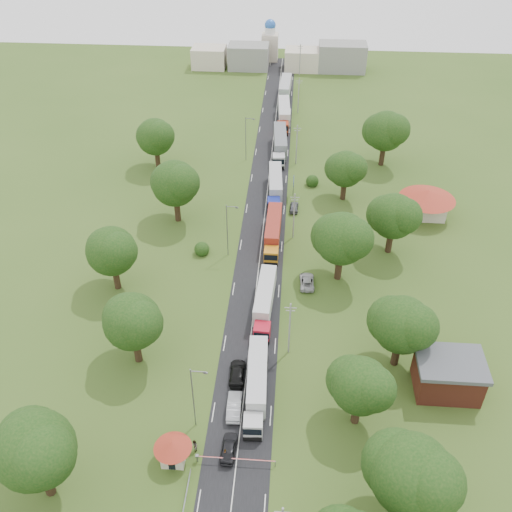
# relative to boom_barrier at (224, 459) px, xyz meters

# --- Properties ---
(ground) EXTENTS (260.00, 260.00, 0.00)m
(ground) POSITION_rel_boom_barrier_xyz_m (1.36, 25.00, -0.89)
(ground) COLOR #36521B
(ground) RESTS_ON ground
(road) EXTENTS (8.00, 200.00, 0.04)m
(road) POSITION_rel_boom_barrier_xyz_m (1.36, 45.00, -0.89)
(road) COLOR black
(road) RESTS_ON ground
(boom_barrier) EXTENTS (9.22, 0.35, 1.18)m
(boom_barrier) POSITION_rel_boom_barrier_xyz_m (0.00, 0.00, 0.00)
(boom_barrier) COLOR slate
(boom_barrier) RESTS_ON ground
(guard_booth) EXTENTS (4.40, 4.40, 3.45)m
(guard_booth) POSITION_rel_boom_barrier_xyz_m (-5.84, -0.00, 1.27)
(guard_booth) COLOR beige
(guard_booth) RESTS_ON ground
(info_sign) EXTENTS (0.12, 3.10, 4.10)m
(info_sign) POSITION_rel_boom_barrier_xyz_m (6.56, 60.00, 2.11)
(info_sign) COLOR slate
(info_sign) RESTS_ON ground
(pole_1) EXTENTS (1.60, 0.24, 9.00)m
(pole_1) POSITION_rel_boom_barrier_xyz_m (6.86, 18.00, 3.79)
(pole_1) COLOR gray
(pole_1) RESTS_ON ground
(pole_2) EXTENTS (1.60, 0.24, 9.00)m
(pole_2) POSITION_rel_boom_barrier_xyz_m (6.86, 46.00, 3.79)
(pole_2) COLOR gray
(pole_2) RESTS_ON ground
(pole_3) EXTENTS (1.60, 0.24, 9.00)m
(pole_3) POSITION_rel_boom_barrier_xyz_m (6.86, 74.00, 3.79)
(pole_3) COLOR gray
(pole_3) RESTS_ON ground
(pole_4) EXTENTS (1.60, 0.24, 9.00)m
(pole_4) POSITION_rel_boom_barrier_xyz_m (6.86, 102.00, 3.79)
(pole_4) COLOR gray
(pole_4) RESTS_ON ground
(pole_5) EXTENTS (1.60, 0.24, 9.00)m
(pole_5) POSITION_rel_boom_barrier_xyz_m (6.86, 130.00, 3.79)
(pole_5) COLOR gray
(pole_5) RESTS_ON ground
(lamp_0) EXTENTS (2.03, 0.22, 10.00)m
(lamp_0) POSITION_rel_boom_barrier_xyz_m (-3.99, 5.00, 4.66)
(lamp_0) COLOR slate
(lamp_0) RESTS_ON ground
(lamp_1) EXTENTS (2.03, 0.22, 10.00)m
(lamp_1) POSITION_rel_boom_barrier_xyz_m (-3.99, 40.00, 4.66)
(lamp_1) COLOR slate
(lamp_1) RESTS_ON ground
(lamp_2) EXTENTS (2.03, 0.22, 10.00)m
(lamp_2) POSITION_rel_boom_barrier_xyz_m (-3.99, 75.00, 4.66)
(lamp_2) COLOR slate
(lamp_2) RESTS_ON ground
(tree_1) EXTENTS (9.60, 9.60, 12.05)m
(tree_1) POSITION_rel_boom_barrier_xyz_m (19.34, -4.83, 6.96)
(tree_1) COLOR #382616
(tree_1) RESTS_ON ground
(tree_2) EXTENTS (8.00, 8.00, 10.10)m
(tree_2) POSITION_rel_boom_barrier_xyz_m (15.35, 7.14, 5.70)
(tree_2) COLOR #382616
(tree_2) RESTS_ON ground
(tree_3) EXTENTS (8.80, 8.80, 11.07)m
(tree_3) POSITION_rel_boom_barrier_xyz_m (21.35, 17.16, 6.33)
(tree_3) COLOR #382616
(tree_3) RESTS_ON ground
(tree_4) EXTENTS (9.60, 9.60, 12.05)m
(tree_4) POSITION_rel_boom_barrier_xyz_m (14.34, 35.17, 6.96)
(tree_4) COLOR #382616
(tree_4) RESTS_ON ground
(tree_5) EXTENTS (8.80, 8.80, 11.07)m
(tree_5) POSITION_rel_boom_barrier_xyz_m (23.35, 43.16, 6.33)
(tree_5) COLOR #382616
(tree_5) RESTS_ON ground
(tree_6) EXTENTS (8.00, 8.00, 10.10)m
(tree_6) POSITION_rel_boom_barrier_xyz_m (16.35, 60.14, 5.70)
(tree_6) COLOR #382616
(tree_6) RESTS_ON ground
(tree_7) EXTENTS (9.60, 9.60, 12.05)m
(tree_7) POSITION_rel_boom_barrier_xyz_m (25.34, 75.17, 6.96)
(tree_7) COLOR #382616
(tree_7) RESTS_ON ground
(tree_9) EXTENTS (9.60, 9.60, 12.05)m
(tree_9) POSITION_rel_boom_barrier_xyz_m (-18.66, -4.83, 6.96)
(tree_9) COLOR #382616
(tree_9) RESTS_ON ground
(tree_10) EXTENTS (8.80, 8.80, 11.07)m
(tree_10) POSITION_rel_boom_barrier_xyz_m (-13.65, 15.16, 6.33)
(tree_10) COLOR #382616
(tree_10) RESTS_ON ground
(tree_11) EXTENTS (8.80, 8.80, 11.07)m
(tree_11) POSITION_rel_boom_barrier_xyz_m (-20.65, 30.16, 6.33)
(tree_11) COLOR #382616
(tree_11) RESTS_ON ground
(tree_12) EXTENTS (9.60, 9.60, 12.05)m
(tree_12) POSITION_rel_boom_barrier_xyz_m (-14.66, 50.17, 6.96)
(tree_12) COLOR #382616
(tree_12) RESTS_ON ground
(tree_13) EXTENTS (8.80, 8.80, 11.07)m
(tree_13) POSITION_rel_boom_barrier_xyz_m (-22.65, 70.16, 6.33)
(tree_13) COLOR #382616
(tree_13) RESTS_ON ground
(house_brick) EXTENTS (8.60, 6.60, 5.20)m
(house_brick) POSITION_rel_boom_barrier_xyz_m (27.36, 13.00, 1.76)
(house_brick) COLOR maroon
(house_brick) RESTS_ON ground
(house_cream) EXTENTS (10.08, 10.08, 5.80)m
(house_cream) POSITION_rel_boom_barrier_xyz_m (31.36, 55.00, 2.75)
(house_cream) COLOR beige
(house_cream) RESTS_ON ground
(distant_town) EXTENTS (52.00, 8.00, 8.00)m
(distant_town) POSITION_rel_boom_barrier_xyz_m (2.04, 135.00, 2.60)
(distant_town) COLOR gray
(distant_town) RESTS_ON ground
(church) EXTENTS (5.00, 5.00, 12.30)m
(church) POSITION_rel_boom_barrier_xyz_m (-2.64, 143.00, 4.50)
(church) COLOR beige
(church) RESTS_ON ground
(truck_0) EXTENTS (2.84, 14.12, 3.90)m
(truck_0) POSITION_rel_boom_barrier_xyz_m (2.99, 10.30, 1.18)
(truck_0) COLOR #B8B8B8
(truck_0) RESTS_ON ground
(truck_1) EXTENTS (2.97, 13.92, 3.84)m
(truck_1) POSITION_rel_boom_barrier_xyz_m (3.00, 26.15, 1.15)
(truck_1) COLOR red
(truck_1) RESTS_ON ground
(truck_2) EXTENTS (2.59, 14.30, 3.96)m
(truck_2) POSITION_rel_boom_barrier_xyz_m (3.34, 44.48, 1.21)
(truck_2) COLOR orange
(truck_2) RESTS_ON ground
(truck_3) EXTENTS (3.18, 14.41, 3.98)m
(truck_3) POSITION_rel_boom_barrier_xyz_m (2.97, 60.46, 1.22)
(truck_3) COLOR navy
(truck_3) RESTS_ON ground
(truck_4) EXTENTS (3.53, 15.80, 4.36)m
(truck_4) POSITION_rel_boom_barrier_xyz_m (3.16, 78.73, 1.42)
(truck_4) COLOR #BCBCBC
(truck_4) RESTS_ON ground
(truck_5) EXTENTS (3.41, 15.65, 4.32)m
(truck_5) POSITION_rel_boom_barrier_xyz_m (3.47, 95.47, 1.40)
(truck_5) COLOR #A43019
(truck_5) RESTS_ON ground
(truck_6) EXTENTS (3.10, 15.57, 4.31)m
(truck_6) POSITION_rel_boom_barrier_xyz_m (3.22, 111.86, 1.39)
(truck_6) COLOR #26672D
(truck_6) RESTS_ON ground
(car_lane_front) EXTENTS (1.91, 4.47, 1.51)m
(car_lane_front) POSITION_rel_boom_barrier_xyz_m (0.36, 1.51, -0.14)
(car_lane_front) COLOR black
(car_lane_front) RESTS_ON ground
(car_lane_mid) EXTENTS (1.90, 4.99, 1.62)m
(car_lane_mid) POSITION_rel_boom_barrier_xyz_m (0.36, 7.49, -0.08)
(car_lane_mid) COLOR #AEAFB6
(car_lane_mid) RESTS_ON ground
(car_lane_rear) EXTENTS (2.26, 5.21, 1.49)m
(car_lane_rear) POSITION_rel_boom_barrier_xyz_m (0.20, 13.00, -0.15)
(car_lane_rear) COLOR black
(car_lane_rear) RESTS_ON ground
(car_verge_near) EXTENTS (2.39, 4.94, 1.35)m
(car_verge_near) POSITION_rel_boom_barrier_xyz_m (9.36, 32.88, -0.21)
(car_verge_near) COLOR #ADADAD
(car_verge_near) RESTS_ON ground
(car_verge_far) EXTENTS (1.76, 4.07, 1.37)m
(car_verge_far) POSITION_rel_boom_barrier_xyz_m (6.86, 55.15, -0.21)
(car_verge_far) COLOR #55575C
(car_verge_far) RESTS_ON ground
(pedestrian_near) EXTENTS (0.65, 0.45, 1.69)m
(pedestrian_near) POSITION_rel_boom_barrier_xyz_m (0.07, 0.50, -0.04)
(pedestrian_near) COLOR gray
(pedestrian_near) RESTS_ON ground
(pedestrian_booth) EXTENTS (0.84, 0.99, 1.79)m
(pedestrian_booth) POSITION_rel_boom_barrier_xyz_m (-3.66, 1.35, 0.01)
(pedestrian_booth) COLOR gray
(pedestrian_booth) RESTS_ON ground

